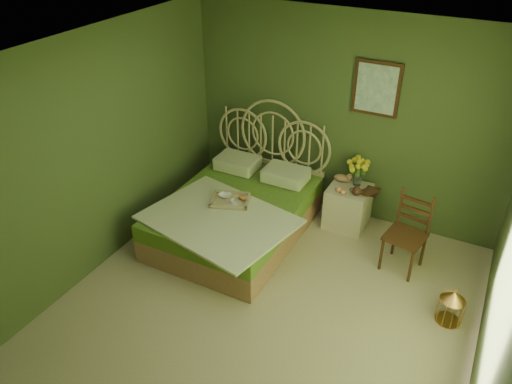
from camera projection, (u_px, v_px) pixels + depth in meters
The scene contains 14 objects.
floor at pixel (260, 316), 5.06m from camera, with size 4.50×4.50×0.00m, color #CAB391.
ceiling at pixel (262, 63), 3.70m from camera, with size 4.50×4.50×0.00m, color silver.
wall_back at pixel (344, 119), 6.08m from camera, with size 4.00×4.00×0.00m, color #45592F.
wall_left at pixel (89, 160), 5.17m from camera, with size 4.50×4.50×0.00m, color #45592F.
wall_right at pixel (507, 279), 3.60m from camera, with size 4.50×4.50×0.00m, color #45592F.
wall_art at pixel (377, 89), 5.69m from camera, with size 0.54×0.04×0.64m.
bed at pixel (238, 211), 6.14m from camera, with size 1.79×2.27×1.40m.
nightstand at pixel (349, 201), 6.26m from camera, with size 0.50×0.50×0.98m.
chair at pixel (408, 227), 5.50m from camera, with size 0.47×0.47×0.91m.
birdcage at pixel (451, 307), 4.91m from camera, with size 0.25×0.25×0.38m.
book_lower at pixel (365, 190), 6.08m from camera, with size 0.17×0.23×0.02m, color #381E0F.
book_upper at pixel (365, 189), 6.07m from camera, with size 0.16×0.22×0.02m, color #472819.
cereal_bowl at pixel (225, 196), 5.97m from camera, with size 0.15×0.15×0.04m, color white.
coffee_cup at pixel (233, 202), 5.81m from camera, with size 0.08×0.08×0.07m, color white.
Camera 1 is at (1.65, -3.26, 3.72)m, focal length 35.00 mm.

